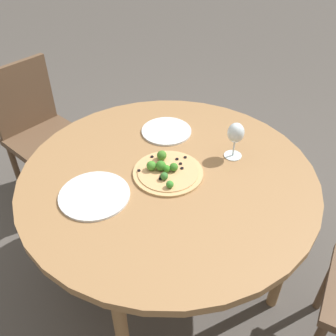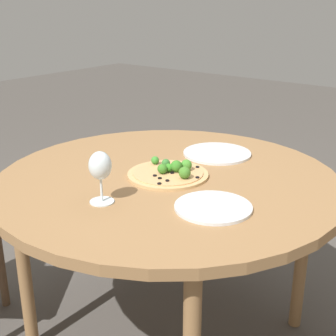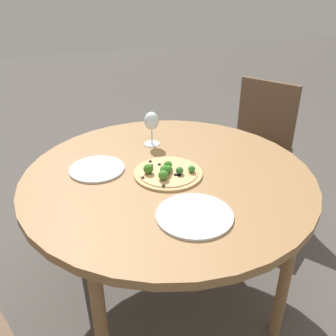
# 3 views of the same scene
# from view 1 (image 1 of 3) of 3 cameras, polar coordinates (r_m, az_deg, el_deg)

# --- Properties ---
(ground_plane) EXTENTS (12.00, 12.00, 0.00)m
(ground_plane) POSITION_cam_1_polar(r_m,az_deg,el_deg) (2.08, 0.01, -15.78)
(ground_plane) COLOR #4C4742
(dining_table) EXTENTS (1.24, 1.24, 0.70)m
(dining_table) POSITION_cam_1_polar(r_m,az_deg,el_deg) (1.60, 0.01, -2.39)
(dining_table) COLOR olive
(dining_table) RESTS_ON ground_plane
(chair_2) EXTENTS (0.52, 0.52, 0.85)m
(chair_2) POSITION_cam_1_polar(r_m,az_deg,el_deg) (2.38, -18.90, 5.46)
(chair_2) COLOR brown
(chair_2) RESTS_ON ground_plane
(pizza) EXTENTS (0.29, 0.29, 0.06)m
(pizza) POSITION_cam_1_polar(r_m,az_deg,el_deg) (1.55, -0.21, -0.43)
(pizza) COLOR tan
(pizza) RESTS_ON dining_table
(wine_glass) EXTENTS (0.08, 0.08, 0.17)m
(wine_glass) POSITION_cam_1_polar(r_m,az_deg,el_deg) (1.61, 10.27, 5.11)
(wine_glass) COLOR silver
(wine_glass) RESTS_ON dining_table
(plate_near) EXTENTS (0.28, 0.28, 0.01)m
(plate_near) POSITION_cam_1_polar(r_m,az_deg,el_deg) (1.48, -11.15, -4.08)
(plate_near) COLOR silver
(plate_near) RESTS_ON dining_table
(plate_far) EXTENTS (0.24, 0.24, 0.01)m
(plate_far) POSITION_cam_1_polar(r_m,az_deg,el_deg) (1.81, -0.24, 5.66)
(plate_far) COLOR silver
(plate_far) RESTS_ON dining_table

